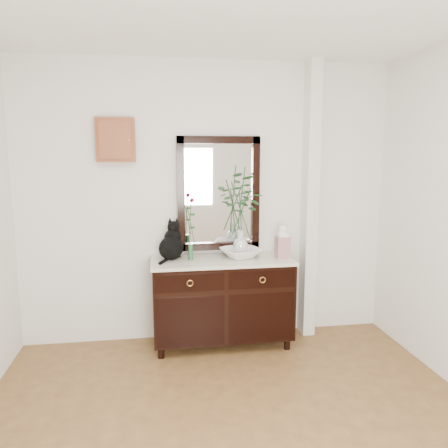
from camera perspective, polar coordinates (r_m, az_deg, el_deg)
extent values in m
cube|color=white|center=(4.24, -2.07, 2.73)|extent=(3.60, 0.04, 2.70)
cube|color=white|center=(4.40, 11.13, 2.80)|extent=(0.12, 0.20, 2.70)
cube|color=black|center=(4.21, -0.21, -9.76)|extent=(1.30, 0.50, 0.82)
cube|color=white|center=(4.10, -0.22, -4.81)|extent=(1.33, 0.52, 0.03)
cube|color=black|center=(4.23, -0.70, 3.95)|extent=(0.80, 0.06, 1.10)
cube|color=white|center=(4.24, -0.73, 3.96)|extent=(0.66, 0.01, 0.96)
cube|color=brown|center=(4.16, -13.97, 10.62)|extent=(0.35, 0.10, 0.40)
imported|color=white|center=(4.15, 2.16, -3.79)|extent=(0.46, 0.46, 0.09)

